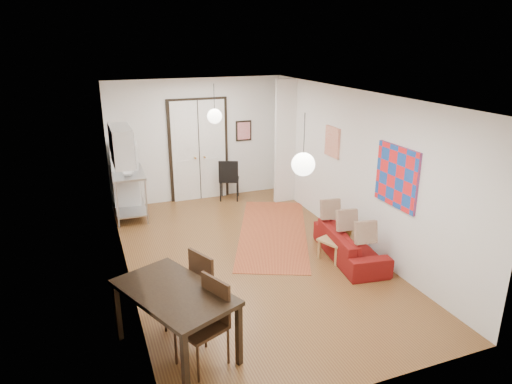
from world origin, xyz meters
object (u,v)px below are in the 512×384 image
object	(u,v)px
coffee_table	(341,239)
kitchen_counter	(129,186)
dining_chair_near	(185,286)
black_side_chair	(228,174)
sofa	(350,244)
dining_table	(174,297)
fridge	(127,178)
dining_chair_far	(198,314)

from	to	relation	value
coffee_table	kitchen_counter	world-z (taller)	kitchen_counter
coffee_table	dining_chair_near	bearing A→B (deg)	-160.03
kitchen_counter	black_side_chair	distance (m)	2.43
sofa	dining_table	world-z (taller)	dining_table
fridge	dining_chair_far	xyz separation A→B (m)	(0.24, -5.50, -0.16)
kitchen_counter	dining_chair_far	xyz separation A→B (m)	(0.23, -5.22, -0.05)
coffee_table	dining_chair_near	distance (m)	3.31
dining_chair_far	kitchen_counter	bearing A→B (deg)	158.89
kitchen_counter	dining_table	xyz separation A→B (m)	(-0.00, -4.98, 0.09)
coffee_table	dining_chair_far	distance (m)	3.61
kitchen_counter	dining_table	world-z (taller)	kitchen_counter
dining_chair_far	dining_chair_near	bearing A→B (deg)	156.34
sofa	coffee_table	size ratio (longest dim) A/B	1.89
kitchen_counter	sofa	bearing A→B (deg)	-44.08
sofa	dining_table	distance (m)	3.76
coffee_table	dining_chair_near	size ratio (longest dim) A/B	0.90
dining_table	sofa	bearing A→B (deg)	22.81
dining_chair_far	black_side_chair	world-z (taller)	dining_chair_far
dining_chair_near	black_side_chair	xyz separation A→B (m)	(2.16, 4.89, -0.03)
coffee_table	fridge	bearing A→B (deg)	132.29
sofa	fridge	bearing A→B (deg)	50.01
kitchen_counter	fridge	distance (m)	0.30
black_side_chair	coffee_table	bearing A→B (deg)	125.84
sofa	fridge	distance (m)	5.16
dining_chair_far	dining_table	bearing A→B (deg)	-159.00
sofa	coffee_table	xyz separation A→B (m)	(-0.10, 0.14, 0.06)
fridge	dining_chair_near	bearing A→B (deg)	-79.17
fridge	dining_table	world-z (taller)	fridge
sofa	kitchen_counter	xyz separation A→B (m)	(-3.43, 3.53, 0.41)
dining_chair_far	black_side_chair	size ratio (longest dim) A/B	1.06
sofa	dining_chair_far	world-z (taller)	dining_chair_far
fridge	kitchen_counter	bearing A→B (deg)	-81.19
coffee_table	kitchen_counter	bearing A→B (deg)	134.51
dining_chair_near	black_side_chair	distance (m)	5.35
dining_table	dining_chair_far	xyz separation A→B (m)	(0.24, -0.24, -0.15)
kitchen_counter	coffee_table	bearing A→B (deg)	-43.72
coffee_table	fridge	distance (m)	4.98
fridge	dining_table	distance (m)	5.26
coffee_table	kitchen_counter	xyz separation A→B (m)	(-3.33, 3.39, 0.35)
dining_table	dining_chair_near	size ratio (longest dim) A/B	1.67
fridge	black_side_chair	world-z (taller)	fridge
kitchen_counter	black_side_chair	size ratio (longest dim) A/B	1.34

